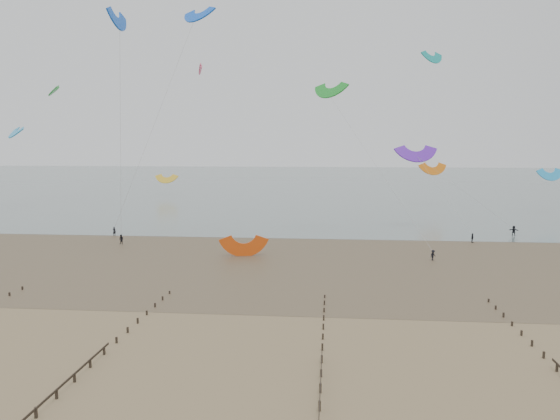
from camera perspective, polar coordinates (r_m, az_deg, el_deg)
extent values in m
plane|color=brown|center=(51.49, -0.05, -12.77)|extent=(500.00, 500.00, 0.00)
plane|color=#475654|center=(248.88, 4.33, 3.00)|extent=(500.00, 500.00, 0.00)
plane|color=#473A28|center=(85.16, 2.19, -4.78)|extent=(500.00, 500.00, 0.00)
ellipsoid|color=slate|center=(75.81, -12.18, -6.43)|extent=(23.60, 14.36, 0.01)
ellipsoid|color=slate|center=(88.28, 10.13, -4.47)|extent=(33.64, 18.32, 0.01)
ellipsoid|color=slate|center=(100.38, -21.12, -3.45)|extent=(26.95, 14.22, 0.01)
cube|color=black|center=(70.39, -26.42, -7.91)|extent=(0.16, 0.16, 0.48)
cube|color=black|center=(72.56, -25.32, -7.43)|extent=(0.16, 0.16, 0.45)
cube|color=black|center=(40.21, -24.15, -18.79)|extent=(0.16, 0.16, 0.77)
cube|color=black|center=(42.30, -22.32, -17.40)|extent=(0.16, 0.16, 0.74)
cube|color=black|center=(44.44, -20.68, -16.12)|extent=(0.16, 0.16, 0.71)
cube|color=black|center=(46.63, -19.22, -14.96)|extent=(0.16, 0.16, 0.68)
cube|color=black|center=(48.87, -17.90, -13.89)|extent=(0.16, 0.16, 0.65)
cube|color=black|center=(51.14, -16.71, -12.91)|extent=(0.16, 0.16, 0.62)
cube|color=black|center=(53.45, -15.63, -12.00)|extent=(0.16, 0.16, 0.59)
cube|color=black|center=(55.79, -14.65, -11.17)|extent=(0.16, 0.16, 0.57)
cube|color=black|center=(58.15, -13.75, -10.41)|extent=(0.16, 0.16, 0.54)
cube|color=black|center=(60.53, -12.93, -9.70)|extent=(0.16, 0.16, 0.51)
cube|color=black|center=(62.93, -12.17, -9.04)|extent=(0.16, 0.16, 0.48)
cube|color=black|center=(65.36, -11.47, -8.43)|extent=(0.16, 0.16, 0.45)
cube|color=black|center=(37.99, 4.16, -19.78)|extent=(0.16, 0.16, 0.74)
cube|color=black|center=(40.37, 4.25, -18.11)|extent=(0.16, 0.16, 0.71)
cube|color=black|center=(42.77, 4.32, -16.63)|extent=(0.16, 0.16, 0.68)
cube|color=black|center=(45.20, 4.39, -15.31)|extent=(0.16, 0.16, 0.65)
cube|color=black|center=(47.65, 4.45, -14.13)|extent=(0.16, 0.16, 0.62)
cube|color=black|center=(50.12, 4.50, -13.06)|extent=(0.16, 0.16, 0.59)
cube|color=black|center=(52.60, 4.55, -12.09)|extent=(0.16, 0.16, 0.57)
cube|color=black|center=(55.10, 4.59, -11.21)|extent=(0.16, 0.16, 0.54)
cube|color=black|center=(57.61, 4.63, -10.41)|extent=(0.16, 0.16, 0.51)
cube|color=black|center=(60.13, 4.66, -9.67)|extent=(0.16, 0.16, 0.48)
cube|color=black|center=(62.66, 4.70, -8.99)|extent=(0.16, 0.16, 0.45)
cube|color=black|center=(48.43, 26.96, -14.52)|extent=(0.16, 0.16, 0.65)
cube|color=black|center=(50.72, 25.85, -13.50)|extent=(0.16, 0.16, 0.62)
cube|color=black|center=(53.05, 24.84, -12.55)|extent=(0.16, 0.16, 0.59)
cube|color=black|center=(55.40, 23.92, -11.69)|extent=(0.16, 0.16, 0.57)
cube|color=black|center=(57.78, 23.08, -10.89)|extent=(0.16, 0.16, 0.54)
cube|color=black|center=(60.18, 22.32, -10.16)|extent=(0.16, 0.16, 0.51)
cube|color=black|center=(62.59, 21.61, -9.48)|extent=(0.16, 0.16, 0.48)
cube|color=black|center=(65.03, 20.96, -8.85)|extent=(0.16, 0.16, 0.45)
imported|color=black|center=(107.71, -16.93, -2.13)|extent=(0.66, 0.47, 1.72)
imported|color=black|center=(101.60, 19.46, -2.78)|extent=(0.85, 1.06, 1.69)
imported|color=black|center=(84.69, 15.69, -4.57)|extent=(1.18, 1.12, 1.60)
imported|color=black|center=(112.36, 23.23, -1.99)|extent=(1.82, 0.99, 1.88)
imported|color=black|center=(98.28, -16.25, -2.97)|extent=(0.98, 0.85, 1.71)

